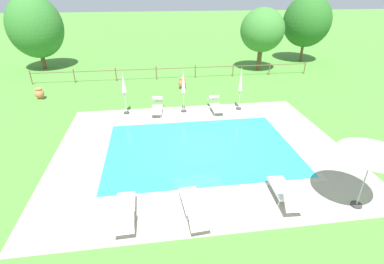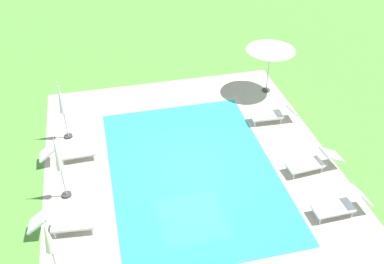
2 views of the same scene
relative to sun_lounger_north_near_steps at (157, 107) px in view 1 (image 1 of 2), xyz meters
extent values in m
plane|color=#518E38|center=(1.80, -4.42, -0.38)|extent=(160.00, 160.00, 0.00)
cube|color=#B2A893|center=(1.80, -4.42, -0.37)|extent=(12.89, 10.29, 0.01)
cube|color=#2DB7C6|center=(1.80, -4.42, -0.37)|extent=(8.36, 5.76, 0.01)
cube|color=#C0B59F|center=(1.80, -1.42, -0.37)|extent=(8.84, 0.24, 0.01)
cube|color=#C0B59F|center=(1.80, -7.42, -0.37)|extent=(8.84, 0.24, 0.01)
cube|color=#C0B59F|center=(6.10, -4.42, -0.37)|extent=(0.24, 5.76, 0.01)
cube|color=#C0B59F|center=(-2.50, -4.42, -0.37)|extent=(0.24, 5.76, 0.01)
cube|color=white|center=(-0.03, -0.28, -0.06)|extent=(0.73, 1.35, 0.07)
cube|color=white|center=(0.07, 0.69, 0.20)|extent=(0.67, 0.75, 0.58)
cube|color=silver|center=(-0.03, -0.28, -0.12)|extent=(0.69, 1.32, 0.04)
cylinder|color=silver|center=(0.17, -0.86, -0.24)|extent=(0.04, 0.04, 0.28)
cylinder|color=silver|center=(-0.34, -0.81, -0.24)|extent=(0.04, 0.04, 0.28)
cylinder|color=silver|center=(0.28, 0.24, -0.24)|extent=(0.04, 0.04, 0.28)
cylinder|color=silver|center=(-0.23, 0.29, -0.24)|extent=(0.04, 0.04, 0.28)
cube|color=white|center=(-1.27, -8.23, -0.06)|extent=(0.63, 1.31, 0.07)
cube|color=white|center=(-1.25, -9.17, 0.24)|extent=(0.61, 0.64, 0.66)
cube|color=silver|center=(-1.27, -8.23, -0.12)|extent=(0.60, 1.29, 0.04)
cylinder|color=silver|center=(-1.54, -7.68, -0.24)|extent=(0.04, 0.04, 0.28)
cylinder|color=silver|center=(-1.03, -7.67, -0.24)|extent=(0.04, 0.04, 0.28)
cylinder|color=silver|center=(-1.52, -8.79, -0.24)|extent=(0.04, 0.04, 0.28)
cylinder|color=silver|center=(-1.01, -8.77, -0.24)|extent=(0.04, 0.04, 0.28)
cube|color=white|center=(3.42, -0.50, -0.06)|extent=(0.62, 1.31, 0.07)
cube|color=white|center=(3.40, 0.49, 0.19)|extent=(0.61, 0.73, 0.56)
cube|color=silver|center=(3.42, -0.50, -0.12)|extent=(0.59, 1.28, 0.04)
cylinder|color=silver|center=(3.69, -1.05, -0.24)|extent=(0.04, 0.04, 0.28)
cylinder|color=silver|center=(3.18, -1.06, -0.24)|extent=(0.04, 0.04, 0.28)
cylinder|color=silver|center=(3.67, 0.06, -0.24)|extent=(0.04, 0.04, 0.28)
cylinder|color=silver|center=(3.16, 0.05, -0.24)|extent=(0.04, 0.04, 0.28)
cube|color=white|center=(0.85, -8.26, -0.06)|extent=(0.70, 1.34, 0.07)
cube|color=white|center=(0.93, -9.27, 0.14)|extent=(0.66, 0.82, 0.46)
cube|color=silver|center=(0.85, -8.26, -0.12)|extent=(0.67, 1.31, 0.04)
cylinder|color=silver|center=(0.55, -7.73, -0.24)|extent=(0.04, 0.04, 0.28)
cylinder|color=silver|center=(1.06, -7.69, -0.24)|extent=(0.04, 0.04, 0.28)
cylinder|color=silver|center=(0.64, -8.83, -0.24)|extent=(0.04, 0.04, 0.28)
cylinder|color=silver|center=(1.15, -8.79, -0.24)|extent=(0.04, 0.04, 0.28)
cube|color=white|center=(4.05, -8.05, -0.06)|extent=(0.66, 1.33, 0.07)
cube|color=white|center=(4.01, -8.99, 0.24)|extent=(0.63, 0.67, 0.65)
cube|color=silver|center=(4.05, -8.05, -0.12)|extent=(0.63, 1.30, 0.04)
cylinder|color=silver|center=(3.82, -7.49, -0.24)|extent=(0.04, 0.04, 0.28)
cylinder|color=silver|center=(4.33, -7.51, -0.24)|extent=(0.04, 0.04, 0.28)
cylinder|color=silver|center=(3.77, -8.59, -0.24)|extent=(0.04, 0.04, 0.28)
cylinder|color=silver|center=(4.28, -8.61, -0.24)|extent=(0.04, 0.04, 0.28)
cylinder|color=#383838|center=(6.36, -8.95, -0.34)|extent=(0.36, 0.36, 0.08)
cylinder|color=#B2B5B7|center=(6.36, -8.95, 0.79)|extent=(0.04, 0.04, 2.34)
cone|color=white|center=(6.36, -8.95, 1.83)|extent=(2.13, 2.13, 0.32)
sphere|color=white|center=(6.36, -8.95, 1.99)|extent=(0.06, 0.06, 0.06)
cylinder|color=#383838|center=(-1.77, 0.14, -0.34)|extent=(0.32, 0.32, 0.08)
cylinder|color=#B2B5B7|center=(-1.77, 0.14, 0.27)|extent=(0.04, 0.04, 1.30)
cone|color=white|center=(-1.77, 0.14, 1.44)|extent=(0.28, 0.28, 1.03)
sphere|color=white|center=(-1.77, 0.14, 1.98)|extent=(0.05, 0.05, 0.05)
cylinder|color=#383838|center=(1.54, -0.05, -0.34)|extent=(0.32, 0.32, 0.08)
cylinder|color=#B2B5B7|center=(1.54, -0.05, 0.21)|extent=(0.04, 0.04, 1.18)
cone|color=white|center=(1.54, -0.05, 1.45)|extent=(0.23, 0.23, 1.28)
sphere|color=white|center=(1.54, -0.05, 2.10)|extent=(0.05, 0.05, 0.05)
cylinder|color=#383838|center=(4.85, -0.13, -0.34)|extent=(0.32, 0.32, 0.08)
cylinder|color=#B2B5B7|center=(4.85, -0.13, 0.21)|extent=(0.04, 0.04, 1.17)
cone|color=white|center=(4.85, -0.13, 1.44)|extent=(0.24, 0.24, 1.28)
sphere|color=white|center=(4.85, -0.13, 2.09)|extent=(0.05, 0.05, 0.05)
cylinder|color=#C67547|center=(-7.49, 3.31, -0.34)|extent=(0.31, 0.31, 0.08)
ellipsoid|color=#C67547|center=(-7.49, 3.31, 0.01)|extent=(0.57, 0.57, 0.62)
cylinder|color=#C67547|center=(-7.49, 3.31, 0.32)|extent=(0.43, 0.43, 0.06)
cylinder|color=#C67547|center=(1.92, 4.14, -0.34)|extent=(0.30, 0.30, 0.08)
ellipsoid|color=#C67547|center=(1.92, 4.14, 0.04)|extent=(0.54, 0.54, 0.68)
cylinder|color=#C67547|center=(1.92, 4.14, 0.38)|extent=(0.41, 0.41, 0.06)
cylinder|color=brown|center=(-9.11, 6.69, 0.15)|extent=(0.08, 0.08, 1.05)
cylinder|color=brown|center=(-6.02, 6.69, 0.15)|extent=(0.08, 0.08, 1.05)
cylinder|color=brown|center=(-2.93, 6.69, 0.15)|extent=(0.08, 0.08, 1.05)
cylinder|color=brown|center=(0.16, 6.69, 0.15)|extent=(0.08, 0.08, 1.05)
cylinder|color=brown|center=(3.25, 6.69, 0.15)|extent=(0.08, 0.08, 1.05)
cylinder|color=brown|center=(6.34, 6.69, 0.15)|extent=(0.08, 0.08, 1.05)
cylinder|color=brown|center=(9.43, 6.69, 0.15)|extent=(0.08, 0.08, 1.05)
cylinder|color=brown|center=(12.51, 6.69, 0.15)|extent=(0.08, 0.08, 1.05)
cube|color=brown|center=(1.70, 6.69, 0.47)|extent=(21.63, 0.05, 0.05)
cylinder|color=brown|center=(9.09, 8.33, 0.64)|extent=(0.39, 0.39, 2.03)
ellipsoid|color=#3D7F33|center=(9.09, 8.33, 2.98)|extent=(3.61, 3.61, 3.52)
cylinder|color=brown|center=(-9.62, 11.41, 0.45)|extent=(0.36, 0.36, 1.64)
ellipsoid|color=#33752D|center=(-9.62, 11.41, 3.17)|extent=(4.46, 4.46, 5.07)
cylinder|color=brown|center=(14.40, 11.08, 0.60)|extent=(0.25, 0.25, 1.95)
ellipsoid|color=#286623|center=(14.40, 11.08, 3.31)|extent=(4.31, 4.31, 4.63)
camera|label=1|loc=(-0.15, -15.58, 6.23)|focal=26.86mm
camera|label=2|loc=(-9.63, -1.70, 10.03)|focal=41.09mm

